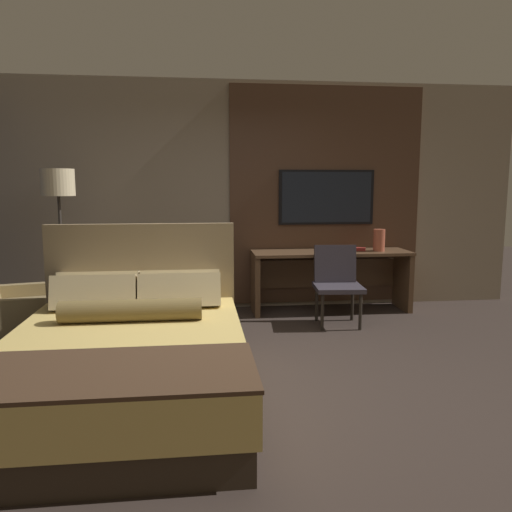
{
  "coord_description": "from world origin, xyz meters",
  "views": [
    {
      "loc": [
        -0.47,
        -3.62,
        1.55
      ],
      "look_at": [
        0.08,
        1.07,
        0.87
      ],
      "focal_mm": 35.0,
      "sensor_mm": 36.0,
      "label": 1
    }
  ],
  "objects_px": {
    "desk": "(330,269)",
    "floor_lamp": "(59,195)",
    "tv": "(326,197)",
    "vase_tall": "(379,240)",
    "book": "(356,249)",
    "bed": "(129,356)",
    "armchair_by_window": "(20,319)",
    "desk_chair": "(337,278)"
  },
  "relations": [
    {
      "from": "desk",
      "to": "floor_lamp",
      "type": "height_order",
      "value": "floor_lamp"
    },
    {
      "from": "tv",
      "to": "vase_tall",
      "type": "relative_size",
      "value": 4.53
    },
    {
      "from": "floor_lamp",
      "to": "book",
      "type": "bearing_deg",
      "value": 7.76
    },
    {
      "from": "tv",
      "to": "vase_tall",
      "type": "distance_m",
      "value": 0.84
    },
    {
      "from": "bed",
      "to": "floor_lamp",
      "type": "height_order",
      "value": "floor_lamp"
    },
    {
      "from": "bed",
      "to": "tv",
      "type": "height_order",
      "value": "tv"
    },
    {
      "from": "tv",
      "to": "vase_tall",
      "type": "bearing_deg",
      "value": -28.76
    },
    {
      "from": "armchair_by_window",
      "to": "book",
      "type": "height_order",
      "value": "book"
    },
    {
      "from": "armchair_by_window",
      "to": "floor_lamp",
      "type": "relative_size",
      "value": 0.57
    },
    {
      "from": "book",
      "to": "bed",
      "type": "bearing_deg",
      "value": -135.77
    },
    {
      "from": "armchair_by_window",
      "to": "desk",
      "type": "bearing_deg",
      "value": -86.99
    },
    {
      "from": "floor_lamp",
      "to": "book",
      "type": "distance_m",
      "value": 3.48
    },
    {
      "from": "vase_tall",
      "to": "book",
      "type": "distance_m",
      "value": 0.29
    },
    {
      "from": "desk",
      "to": "vase_tall",
      "type": "height_order",
      "value": "vase_tall"
    },
    {
      "from": "desk_chair",
      "to": "armchair_by_window",
      "type": "relative_size",
      "value": 0.89
    },
    {
      "from": "desk",
      "to": "vase_tall",
      "type": "xyz_separation_m",
      "value": [
        0.58,
        -0.09,
        0.36
      ]
    },
    {
      "from": "desk",
      "to": "floor_lamp",
      "type": "xyz_separation_m",
      "value": [
        -3.05,
        -0.45,
        0.92
      ]
    },
    {
      "from": "bed",
      "to": "floor_lamp",
      "type": "bearing_deg",
      "value": 115.86
    },
    {
      "from": "bed",
      "to": "book",
      "type": "bearing_deg",
      "value": 44.23
    },
    {
      "from": "tv",
      "to": "book",
      "type": "xyz_separation_m",
      "value": [
        0.33,
        -0.22,
        -0.63
      ]
    },
    {
      "from": "bed",
      "to": "armchair_by_window",
      "type": "height_order",
      "value": "bed"
    },
    {
      "from": "bed",
      "to": "book",
      "type": "distance_m",
      "value": 3.45
    },
    {
      "from": "tv",
      "to": "armchair_by_window",
      "type": "xyz_separation_m",
      "value": [
        -3.33,
        -1.22,
        -1.13
      ]
    },
    {
      "from": "tv",
      "to": "desk_chair",
      "type": "xyz_separation_m",
      "value": [
        -0.08,
        -0.81,
        -0.88
      ]
    },
    {
      "from": "floor_lamp",
      "to": "book",
      "type": "xyz_separation_m",
      "value": [
        3.39,
        0.46,
        -0.68
      ]
    },
    {
      "from": "tv",
      "to": "book",
      "type": "distance_m",
      "value": 0.75
    },
    {
      "from": "desk",
      "to": "floor_lamp",
      "type": "relative_size",
      "value": 1.12
    },
    {
      "from": "vase_tall",
      "to": "bed",
      "type": "bearing_deg",
      "value": -139.74
    },
    {
      "from": "desk_chair",
      "to": "armchair_by_window",
      "type": "bearing_deg",
      "value": -168.08
    },
    {
      "from": "tv",
      "to": "floor_lamp",
      "type": "distance_m",
      "value": 3.13
    },
    {
      "from": "desk",
      "to": "book",
      "type": "distance_m",
      "value": 0.42
    },
    {
      "from": "vase_tall",
      "to": "floor_lamp",
      "type": "bearing_deg",
      "value": -174.32
    },
    {
      "from": "armchair_by_window",
      "to": "desk_chair",
      "type": "bearing_deg",
      "value": -96.39
    },
    {
      "from": "desk",
      "to": "floor_lamp",
      "type": "bearing_deg",
      "value": -171.61
    },
    {
      "from": "bed",
      "to": "armchair_by_window",
      "type": "bearing_deg",
      "value": 131.27
    },
    {
      "from": "desk",
      "to": "tv",
      "type": "relative_size",
      "value": 1.59
    },
    {
      "from": "book",
      "to": "desk_chair",
      "type": "bearing_deg",
      "value": -124.71
    },
    {
      "from": "tv",
      "to": "desk_chair",
      "type": "relative_size",
      "value": 1.39
    },
    {
      "from": "desk_chair",
      "to": "vase_tall",
      "type": "xyz_separation_m",
      "value": [
        0.66,
        0.49,
        0.36
      ]
    },
    {
      "from": "tv",
      "to": "armchair_by_window",
      "type": "distance_m",
      "value": 3.73
    },
    {
      "from": "book",
      "to": "floor_lamp",
      "type": "bearing_deg",
      "value": -172.24
    },
    {
      "from": "tv",
      "to": "book",
      "type": "height_order",
      "value": "tv"
    }
  ]
}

